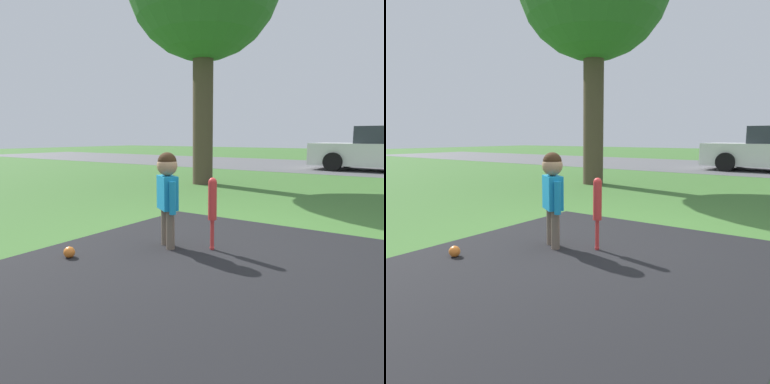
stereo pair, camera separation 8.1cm
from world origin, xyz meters
The scene contains 4 objects.
ground_plane centered at (0.00, 0.00, 0.00)m, with size 60.00×60.00×0.00m, color #3D6B2D.
child centered at (-0.54, -0.41, 0.58)m, with size 0.31×0.25×0.89m.
baseball_bat centered at (-0.15, -0.25, 0.43)m, with size 0.08×0.08×0.67m.
sports_ball centered at (-1.04, -1.13, 0.05)m, with size 0.10×0.10×0.10m.
Camera 2 is at (1.64, -3.04, 1.03)m, focal length 35.00 mm.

